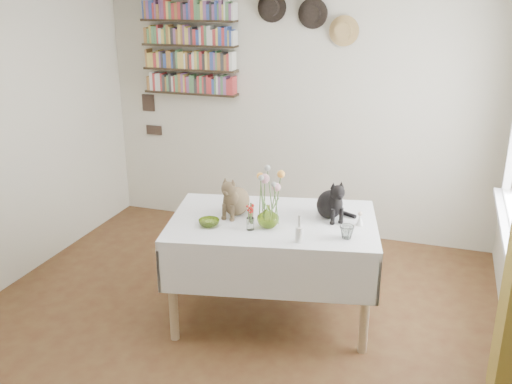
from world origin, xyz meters
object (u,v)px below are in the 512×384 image
(black_cat, at_px, (330,197))
(bookshelf_unit, at_px, (190,49))
(tabby_cat, at_px, (236,194))
(dining_table, at_px, (273,244))
(flower_vase, at_px, (268,216))

(black_cat, bearing_deg, bookshelf_unit, 103.10)
(tabby_cat, bearing_deg, bookshelf_unit, 131.64)
(dining_table, relative_size, bookshelf_unit, 1.68)
(dining_table, distance_m, flower_vase, 0.32)
(bookshelf_unit, bearing_deg, black_cat, -39.64)
(tabby_cat, height_order, flower_vase, tabby_cat)
(dining_table, distance_m, black_cat, 0.55)
(black_cat, height_order, bookshelf_unit, bookshelf_unit)
(black_cat, xyz_separation_m, bookshelf_unit, (-1.78, 1.47, 0.87))
(flower_vase, relative_size, bookshelf_unit, 0.16)
(bookshelf_unit, bearing_deg, flower_vase, -52.03)
(flower_vase, xyz_separation_m, bookshelf_unit, (-1.40, 1.79, 0.95))
(dining_table, relative_size, flower_vase, 10.20)
(dining_table, height_order, tabby_cat, tabby_cat)
(black_cat, relative_size, flower_vase, 1.93)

